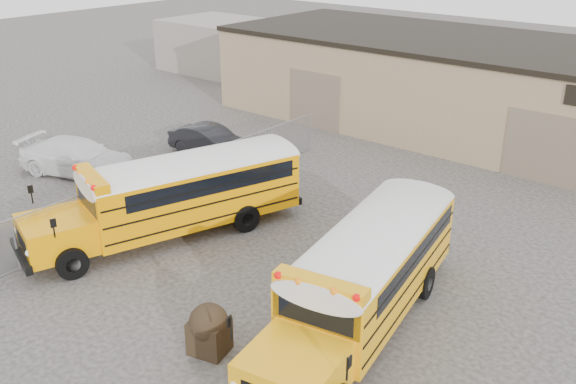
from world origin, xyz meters
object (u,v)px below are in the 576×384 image
Objects in this scene: school_bus_right at (432,195)px; car_dark at (211,141)px; tarp_bundle at (209,328)px; school_bus_left at (319,158)px; car_white at (78,157)px.

car_dark is (-12.00, 1.05, -0.91)m from school_bus_right.
car_dark is (-10.80, 10.44, -0.01)m from tarp_bundle.
school_bus_left reaches higher than tarp_bundle.
car_white is (-9.61, -4.65, -0.90)m from school_bus_left.
car_dark is (2.74, 5.33, -0.07)m from car_white.
tarp_bundle is (-1.20, -9.39, -0.91)m from school_bus_right.
school_bus_left is at bearing 111.97° from tarp_bundle.
car_dark is at bearing 135.97° from tarp_bundle.
car_white reaches higher than car_dark.
car_dark is at bearing 175.01° from school_bus_right.
school_bus_left reaches higher than car_dark.
tarp_bundle is (3.94, -9.76, -0.95)m from school_bus_left.
tarp_bundle is 0.26× the size of car_white.
school_bus_right is 7.06× the size of tarp_bundle.
car_dark reaches higher than tarp_bundle.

